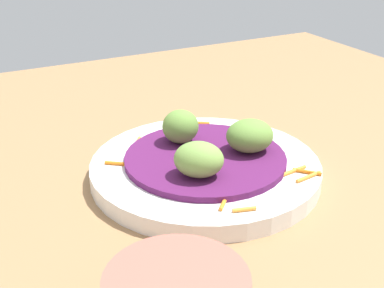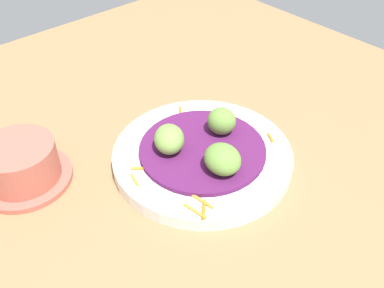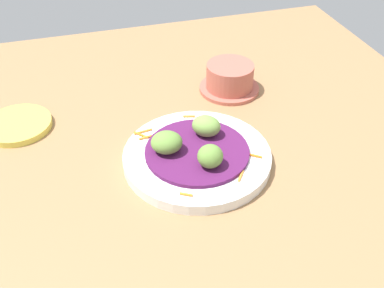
{
  "view_description": "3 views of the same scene",
  "coord_description": "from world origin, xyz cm",
  "px_view_note": "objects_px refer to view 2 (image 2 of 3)",
  "views": [
    {
      "loc": [
        -25.46,
        -42.24,
        30.95
      ],
      "look_at": [
        -1.0,
        5.05,
        5.81
      ],
      "focal_mm": 49.12,
      "sensor_mm": 36.0,
      "label": 1
    },
    {
      "loc": [
        34.37,
        -29.09,
        45.22
      ],
      "look_at": [
        -1.01,
        2.64,
        5.34
      ],
      "focal_mm": 41.03,
      "sensor_mm": 36.0,
      "label": 2
    },
    {
      "loc": [
        18.24,
        62.39,
        54.71
      ],
      "look_at": [
        0.62,
        2.74,
        5.33
      ],
      "focal_mm": 42.91,
      "sensor_mm": 36.0,
      "label": 3
    }
  ],
  "objects_px": {
    "main_plate": "(205,158)",
    "guac_scoop_right": "(171,138)",
    "guac_scoop_left": "(222,159)",
    "guac_scoop_center": "(222,121)",
    "terracotta_bowl": "(21,165)"
  },
  "relations": [
    {
      "from": "main_plate",
      "to": "guac_scoop_center",
      "type": "relative_size",
      "value": 6.05
    },
    {
      "from": "main_plate",
      "to": "guac_scoop_right",
      "type": "bearing_deg",
      "value": -134.01
    },
    {
      "from": "guac_scoop_left",
      "to": "guac_scoop_center",
      "type": "height_order",
      "value": "guac_scoop_center"
    },
    {
      "from": "main_plate",
      "to": "guac_scoop_right",
      "type": "height_order",
      "value": "guac_scoop_right"
    },
    {
      "from": "main_plate",
      "to": "guac_scoop_left",
      "type": "bearing_deg",
      "value": -14.01
    },
    {
      "from": "guac_scoop_center",
      "to": "guac_scoop_right",
      "type": "relative_size",
      "value": 0.82
    },
    {
      "from": "terracotta_bowl",
      "to": "guac_scoop_left",
      "type": "bearing_deg",
      "value": 46.55
    },
    {
      "from": "main_plate",
      "to": "guac_scoop_left",
      "type": "height_order",
      "value": "guac_scoop_left"
    },
    {
      "from": "main_plate",
      "to": "guac_scoop_center",
      "type": "distance_m",
      "value": 0.06
    },
    {
      "from": "guac_scoop_left",
      "to": "terracotta_bowl",
      "type": "relative_size",
      "value": 0.42
    },
    {
      "from": "guac_scoop_left",
      "to": "terracotta_bowl",
      "type": "bearing_deg",
      "value": -133.45
    },
    {
      "from": "main_plate",
      "to": "terracotta_bowl",
      "type": "xyz_separation_m",
      "value": [
        -0.14,
        -0.21,
        0.02
      ]
    },
    {
      "from": "guac_scoop_left",
      "to": "guac_scoop_center",
      "type": "xyz_separation_m",
      "value": [
        -0.06,
        0.06,
        0.0
      ]
    },
    {
      "from": "guac_scoop_right",
      "to": "terracotta_bowl",
      "type": "height_order",
      "value": "guac_scoop_right"
    },
    {
      "from": "terracotta_bowl",
      "to": "guac_scoop_right",
      "type": "bearing_deg",
      "value": 58.24
    }
  ]
}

